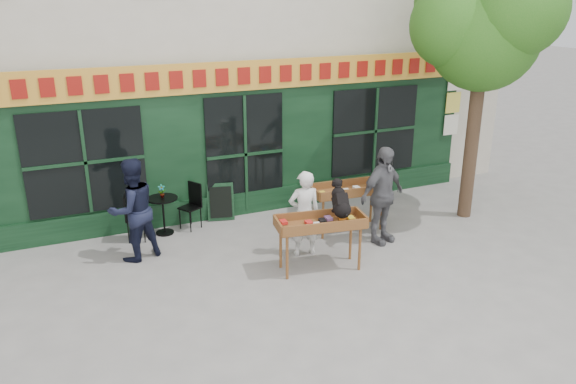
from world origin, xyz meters
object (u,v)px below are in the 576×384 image
object	(u,v)px
man_right	(382,195)
book_cart_right	(349,192)
book_cart_center	(320,225)
bistro_table	(163,208)
man_left	(133,210)
dog	(341,198)
woman	(304,213)

from	to	relation	value
man_right	book_cart_right	bearing A→B (deg)	95.03
book_cart_center	book_cart_right	world-z (taller)	same
book_cart_center	bistro_table	world-z (taller)	book_cart_center
book_cart_center	book_cart_right	bearing A→B (deg)	54.15
book_cart_right	man_left	bearing A→B (deg)	177.44
dog	bistro_table	size ratio (longest dim) A/B	0.79
man_right	man_left	xyz separation A→B (m)	(-4.46, 1.17, -0.01)
woman	bistro_table	size ratio (longest dim) A/B	2.12
woman	bistro_table	world-z (taller)	woman
book_cart_center	book_cart_right	xyz separation A→B (m)	(1.29, 1.31, 0.00)
woman	bistro_table	distance (m)	2.94
book_cart_center	man_right	bearing A→B (deg)	28.11
bistro_table	man_left	distance (m)	1.21
man_right	bistro_table	bearing A→B (deg)	134.37
book_cart_center	man_right	size ratio (longest dim) A/B	0.83
woman	man_left	distance (m)	3.06
woman	bistro_table	bearing A→B (deg)	-33.57
book_cart_right	man_right	world-z (taller)	man_right
book_cart_right	man_right	size ratio (longest dim) A/B	0.81
book_cart_center	bistro_table	xyz separation A→B (m)	(-2.16, 2.63, -0.28)
woman	book_cart_right	bearing A→B (deg)	-144.23
book_cart_right	book_cart_center	bearing A→B (deg)	-131.46
book_cart_right	man_right	distance (m)	0.82
man_left	woman	bearing A→B (deg)	139.45
book_cart_center	dog	world-z (taller)	dog
woman	book_cart_center	bearing A→B (deg)	98.84
man_right	book_cart_center	bearing A→B (deg)	-177.51
man_right	man_left	size ratio (longest dim) A/B	1.01
dog	book_cart_right	bearing A→B (deg)	64.05
dog	man_left	size ratio (longest dim) A/B	0.32
man_right	man_left	distance (m)	4.61
book_cart_center	man_left	world-z (taller)	man_left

